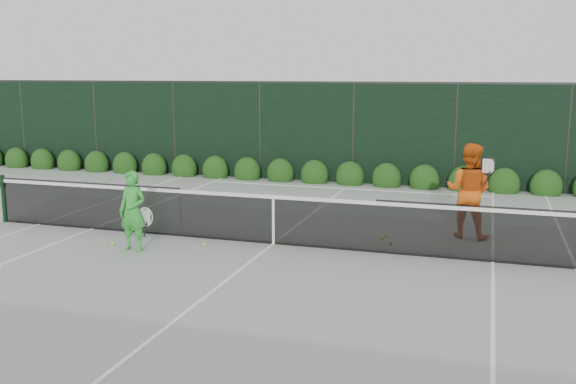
% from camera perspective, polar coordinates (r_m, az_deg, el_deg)
% --- Properties ---
extents(ground, '(80.00, 80.00, 0.00)m').
position_cam_1_polar(ground, '(12.64, -1.29, -4.65)').
color(ground, gray).
rests_on(ground, ground).
extents(tennis_net, '(12.90, 0.10, 1.07)m').
position_cam_1_polar(tennis_net, '(12.52, -1.41, -2.29)').
color(tennis_net, black).
rests_on(tennis_net, ground).
extents(player_woman, '(0.64, 0.40, 1.52)m').
position_cam_1_polar(player_woman, '(12.38, -13.63, -1.67)').
color(player_woman, green).
rests_on(player_woman, ground).
extents(player_man, '(1.09, 0.93, 1.93)m').
position_cam_1_polar(player_man, '(13.47, 15.77, 0.12)').
color(player_man, '#E25B13').
rests_on(player_man, ground).
extents(court_lines, '(11.03, 23.83, 0.01)m').
position_cam_1_polar(court_lines, '(12.64, -1.29, -4.62)').
color(court_lines, white).
rests_on(court_lines, ground).
extents(windscreen_fence, '(32.00, 21.07, 3.06)m').
position_cam_1_polar(windscreen_fence, '(9.84, -6.41, -0.05)').
color(windscreen_fence, black).
rests_on(windscreen_fence, ground).
extents(hedge_row, '(31.66, 0.65, 0.94)m').
position_cam_1_polar(hedge_row, '(19.35, 5.53, 1.35)').
color(hedge_row, '#193A10').
rests_on(hedge_row, ground).
extents(tennis_balls, '(5.24, 2.27, 0.07)m').
position_cam_1_polar(tennis_balls, '(12.70, 0.65, -4.42)').
color(tennis_balls, '#CFE132').
rests_on(tennis_balls, ground).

